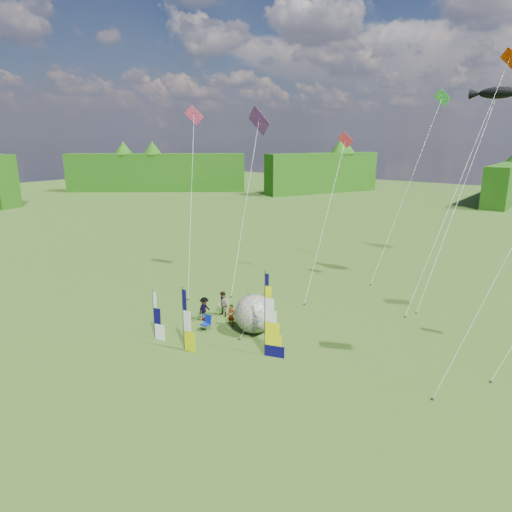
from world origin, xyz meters
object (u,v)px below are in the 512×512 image
Objects in this scene: bol_inflatable at (254,314)px; kite_whale at (460,187)px; feather_banner_main at (265,315)px; side_banner_far at (154,316)px; spectator_c at (204,309)px; spectator_a at (231,315)px; spectator_d at (249,306)px; side_banner_left at (183,320)px; spectator_b at (223,304)px; camp_chair at (206,323)px.

bol_inflatable is 18.22m from kite_whale.
feather_banner_main is 1.59× the size of side_banner_far.
spectator_c is 0.10× the size of kite_whale.
spectator_a is 0.89× the size of spectator_d.
kite_whale reaches higher than feather_banner_main.
spectator_c is (-6.30, 1.67, -1.63)m from feather_banner_main.
spectator_b is at bearing 102.19° from side_banner_left.
feather_banner_main is at bearing -19.38° from spectator_b.
spectator_c is at bearing 113.39° from side_banner_left.
feather_banner_main is 1.97× the size of bol_inflatable.
side_banner_left reaches higher than spectator_d.
spectator_a is 0.84× the size of spectator_b.
spectator_c is at bearing -175.64° from spectator_a.
camp_chair is (0.71, -2.53, -0.38)m from spectator_b.
kite_whale is at bearing 49.48° from spectator_a.
side_banner_left is 1.21× the size of side_banner_far.
spectator_c is 1.71m from camp_chair.
spectator_c is (-3.83, -0.55, -0.42)m from bol_inflatable.
kite_whale is at bearing 61.16° from bol_inflatable.
feather_banner_main is at bearing -111.77° from spectator_c.
side_banner_left is at bearing -64.87° from spectator_b.
side_banner_left is 1.51× the size of bol_inflatable.
kite_whale is (11.89, 15.19, 7.70)m from spectator_c.
spectator_d is at bearing -47.76° from spectator_c.
feather_banner_main is at bearing 5.24° from side_banner_far.
spectator_b reaches higher than spectator_d.
feather_banner_main is at bearing -111.44° from kite_whale.
bol_inflatable is at bearing -88.66° from spectator_c.
bol_inflatable is at bearing -121.95° from kite_whale.
spectator_d is at bearing 135.85° from bol_inflatable.
side_banner_left is at bearing -71.07° from camp_chair.
spectator_a is at bearing 62.54° from camp_chair.
side_banner_far is (-2.54, -0.06, -0.33)m from side_banner_left.
spectator_c is at bearing -101.83° from spectator_b.
spectator_a is 1.47× the size of camp_chair.
bol_inflatable is 0.15× the size of kite_whale.
bol_inflatable is 3.45m from spectator_b.
feather_banner_main is 4.80m from side_banner_left.
bol_inflatable is at bearing 162.62° from spectator_d.
spectator_c is (-2.11, 3.95, -1.06)m from side_banner_left.
feather_banner_main is at bearing -42.02° from bol_inflatable.
side_banner_far is 6.81m from spectator_d.
bol_inflatable is 1.50× the size of spectator_d.
side_banner_far is 1.24× the size of bol_inflatable.
bol_inflatable is at bearing 33.10° from side_banner_far.
kite_whale reaches higher than side_banner_left.
spectator_a is at bearing -85.66° from spectator_c.
side_banner_left is at bearing -12.55° from side_banner_far.
bol_inflatable is at bearing -2.17° from spectator_a.
side_banner_left is 4.86m from bol_inflatable.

